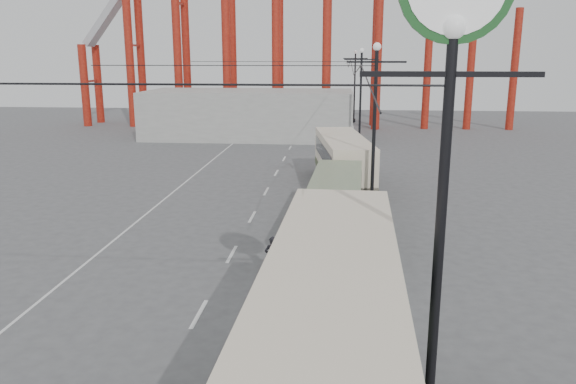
# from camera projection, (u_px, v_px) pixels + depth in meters

# --- Properties ---
(ground) EXTENTS (160.00, 160.00, 0.00)m
(ground) POSITION_uv_depth(u_px,v_px,m) (199.00, 381.00, 15.28)
(ground) COLOR #505053
(ground) RESTS_ON ground
(road_markings) EXTENTS (12.52, 120.00, 0.01)m
(road_markings) POSITION_uv_depth(u_px,v_px,m) (264.00, 200.00, 34.42)
(road_markings) COLOR silver
(road_markings) RESTS_ON ground
(lamp_post_near) EXTENTS (3.20, 0.44, 10.80)m
(lamp_post_near) POSITION_uv_depth(u_px,v_px,m) (449.00, 99.00, 10.03)
(lamp_post_near) COLOR black
(lamp_post_near) RESTS_ON ground
(lamp_post_mid) EXTENTS (3.20, 0.44, 9.32)m
(lamp_post_mid) POSITION_uv_depth(u_px,v_px,m) (374.00, 129.00, 31.10)
(lamp_post_mid) COLOR black
(lamp_post_mid) RESTS_ON ground
(lamp_post_far) EXTENTS (3.20, 0.44, 9.32)m
(lamp_post_far) POSITION_uv_depth(u_px,v_px,m) (360.00, 99.00, 52.39)
(lamp_post_far) COLOR black
(lamp_post_far) RESTS_ON ground
(lamp_post_distant) EXTENTS (3.20, 0.44, 9.32)m
(lamp_post_distant) POSITION_uv_depth(u_px,v_px,m) (355.00, 87.00, 73.68)
(lamp_post_distant) COLOR black
(lamp_post_distant) RESTS_ON ground
(fairground_shed) EXTENTS (22.00, 10.00, 5.00)m
(fairground_shed) POSITION_uv_depth(u_px,v_px,m) (250.00, 114.00, 60.70)
(fairground_shed) COLOR gray
(fairground_shed) RESTS_ON ground
(double_decker_bus) EXTENTS (2.72, 9.58, 5.10)m
(double_decker_bus) POSITION_uv_depth(u_px,v_px,m) (332.00, 356.00, 11.05)
(double_decker_bus) COLOR #394927
(double_decker_bus) RESTS_ON ground
(single_decker_green) EXTENTS (2.83, 10.48, 2.94)m
(single_decker_green) POSITION_uv_depth(u_px,v_px,m) (335.00, 206.00, 26.71)
(single_decker_green) COLOR #6A7E5C
(single_decker_green) RESTS_ON ground
(single_decker_cream) EXTENTS (4.18, 11.09, 3.37)m
(single_decker_cream) POSITION_uv_depth(u_px,v_px,m) (343.00, 159.00, 37.70)
(single_decker_cream) COLOR beige
(single_decker_cream) RESTS_ON ground
(pedestrian) EXTENTS (0.68, 0.48, 1.75)m
(pedestrian) POSITION_uv_depth(u_px,v_px,m) (273.00, 258.00, 22.12)
(pedestrian) COLOR black
(pedestrian) RESTS_ON ground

